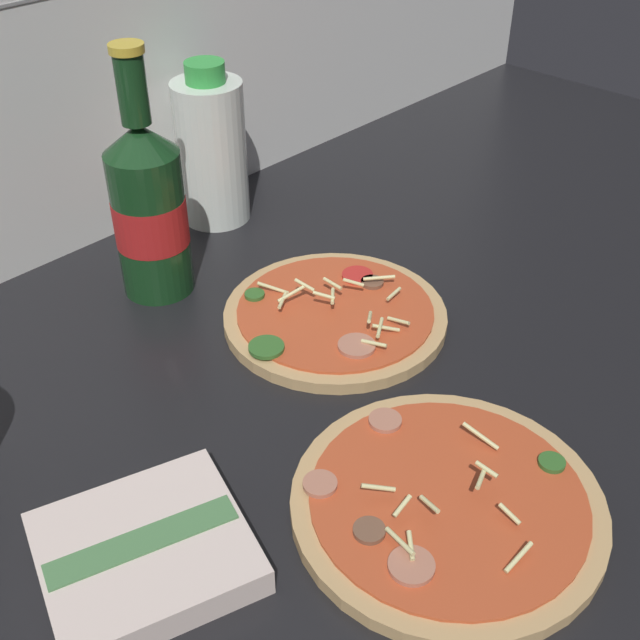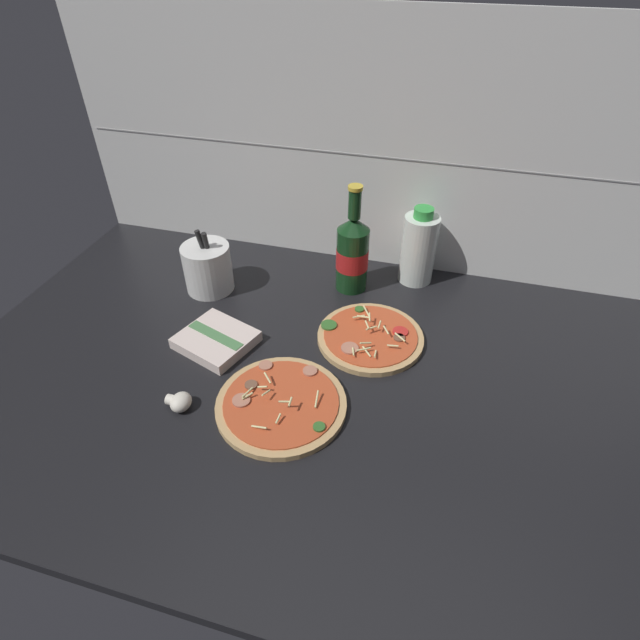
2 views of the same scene
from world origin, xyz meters
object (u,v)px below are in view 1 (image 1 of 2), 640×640
pizza_far (335,315)px  oil_bottle (211,150)px  pizza_near (447,503)px  beer_bottle (149,207)px  dish_towel (145,552)px

pizza_far → oil_bottle: 27.32cm
pizza_near → pizza_far: 25.68cm
beer_bottle → oil_bottle: size_ratio=1.36×
oil_bottle → dish_towel: 51.72cm
pizza_near → dish_towel: 22.53cm
beer_bottle → pizza_far: bearing=-65.3°
pizza_near → beer_bottle: beer_bottle is taller
pizza_far → pizza_near: bearing=-118.1°
beer_bottle → dish_towel: 36.86cm
dish_towel → oil_bottle: bearing=43.8°
beer_bottle → dish_towel: size_ratio=1.46×
dish_towel → beer_bottle: bearing=51.2°
pizza_near → oil_bottle: bearing=69.2°
pizza_far → oil_bottle: size_ratio=1.17×
pizza_far → oil_bottle: (6.15, 25.39, 8.00)cm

